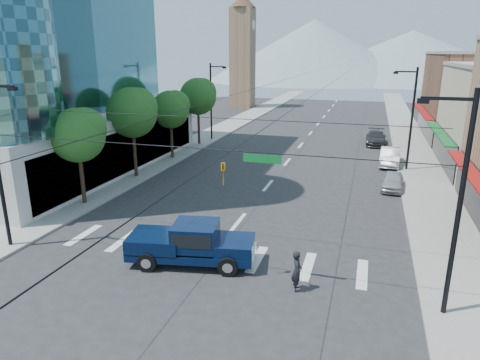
{
  "coord_description": "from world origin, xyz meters",
  "views": [
    {
      "loc": [
        7.35,
        -17.68,
        10.15
      ],
      "look_at": [
        0.35,
        5.22,
        3.0
      ],
      "focal_mm": 32.0,
      "sensor_mm": 36.0,
      "label": 1
    }
  ],
  "objects": [
    {
      "name": "parked_car_near",
      "position": [
        9.4,
        15.87,
        0.67
      ],
      "size": [
        1.86,
        4.02,
        1.33
      ],
      "primitive_type": "imported",
      "rotation": [
        0.0,
        0.0,
        -0.07
      ],
      "color": "#B2B2B7",
      "rests_on": "ground"
    },
    {
      "name": "tree_far",
      "position": [
        -11.07,
        27.1,
        5.59
      ],
      "size": [
        4.09,
        4.09,
        7.52
      ],
      "color": "black",
      "rests_on": "ground"
    },
    {
      "name": "tree_near",
      "position": [
        -11.07,
        6.1,
        4.99
      ],
      "size": [
        3.65,
        3.64,
        6.71
      ],
      "color": "black",
      "rests_on": "ground"
    },
    {
      "name": "mountain_left",
      "position": [
        -15.0,
        150.0,
        11.0
      ],
      "size": [
        80.0,
        80.0,
        22.0
      ],
      "primitive_type": "cone",
      "color": "gray",
      "rests_on": "ground"
    },
    {
      "name": "pickup_truck",
      "position": [
        -0.65,
        0.18,
        1.11
      ],
      "size": [
        6.61,
        3.36,
        2.14
      ],
      "rotation": [
        0.0,
        0.0,
        0.19
      ],
      "color": "#071739",
      "rests_on": "ground"
    },
    {
      "name": "tree_midfar",
      "position": [
        -11.07,
        20.1,
        4.99
      ],
      "size": [
        3.65,
        3.64,
        6.71
      ],
      "color": "black",
      "rests_on": "ground"
    },
    {
      "name": "parked_car_far",
      "position": [
        8.16,
        33.08,
        0.78
      ],
      "size": [
        2.22,
        5.37,
        1.55
      ],
      "primitive_type": "imported",
      "rotation": [
        0.0,
        0.0,
        0.01
      ],
      "color": "#2F2E31",
      "rests_on": "ground"
    },
    {
      "name": "ground",
      "position": [
        0.0,
        0.0,
        0.0
      ],
      "size": [
        160.0,
        160.0,
        0.0
      ],
      "primitive_type": "plane",
      "color": "#28282B",
      "rests_on": "ground"
    },
    {
      "name": "lamp_pole_ne",
      "position": [
        10.67,
        22.0,
        4.94
      ],
      "size": [
        2.0,
        0.25,
        9.0
      ],
      "color": "black",
      "rests_on": "ground"
    },
    {
      "name": "parked_car_mid",
      "position": [
        9.4,
        23.61,
        0.81
      ],
      "size": [
        1.97,
        5.0,
        1.62
      ],
      "primitive_type": "imported",
      "rotation": [
        0.0,
        0.0,
        -0.05
      ],
      "color": "silver",
      "rests_on": "ground"
    },
    {
      "name": "clock_tower",
      "position": [
        -16.5,
        62.0,
        10.64
      ],
      "size": [
        4.8,
        4.8,
        20.4
      ],
      "color": "#8C6B4C",
      "rests_on": "ground"
    },
    {
      "name": "sidewalk_left",
      "position": [
        -12.0,
        40.0,
        0.07
      ],
      "size": [
        4.0,
        120.0,
        0.15
      ],
      "primitive_type": "cube",
      "color": "gray",
      "rests_on": "ground"
    },
    {
      "name": "mountain_right",
      "position": [
        20.0,
        160.0,
        9.0
      ],
      "size": [
        90.0,
        90.0,
        18.0
      ],
      "primitive_type": "cone",
      "color": "gray",
      "rests_on": "ground"
    },
    {
      "name": "tree_midnear",
      "position": [
        -11.07,
        13.1,
        5.59
      ],
      "size": [
        4.09,
        4.09,
        7.52
      ],
      "color": "black",
      "rests_on": "ground"
    },
    {
      "name": "signal_rig",
      "position": [
        0.19,
        -1.0,
        4.64
      ],
      "size": [
        21.8,
        0.2,
        9.0
      ],
      "color": "black",
      "rests_on": "ground"
    },
    {
      "name": "pedestrian",
      "position": [
        4.82,
        -0.81,
        0.94
      ],
      "size": [
        0.64,
        0.79,
        1.88
      ],
      "primitive_type": "imported",
      "rotation": [
        0.0,
        0.0,
        1.89
      ],
      "color": "black",
      "rests_on": "ground"
    },
    {
      "name": "sidewalk_right",
      "position": [
        12.0,
        40.0,
        0.07
      ],
      "size": [
        4.0,
        120.0,
        0.15
      ],
      "primitive_type": "cube",
      "color": "gray",
      "rests_on": "ground"
    },
    {
      "name": "lamp_pole_nw",
      "position": [
        -10.67,
        30.0,
        4.94
      ],
      "size": [
        2.0,
        0.25,
        9.0
      ],
      "color": "black",
      "rests_on": "ground"
    }
  ]
}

